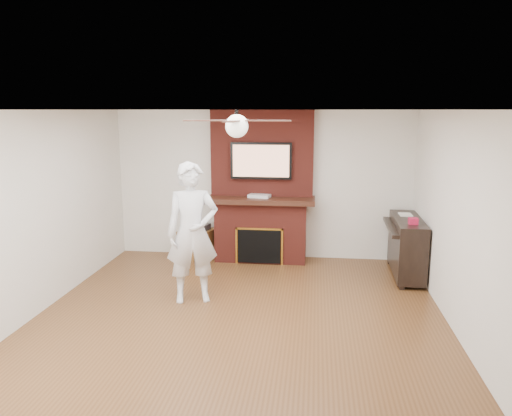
# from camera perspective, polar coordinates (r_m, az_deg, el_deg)

# --- Properties ---
(room_shell) EXTENTS (5.36, 5.86, 2.86)m
(room_shell) POSITION_cam_1_polar(r_m,az_deg,el_deg) (5.79, -2.13, -1.30)
(room_shell) COLOR #503017
(room_shell) RESTS_ON ground
(fireplace) EXTENTS (1.78, 0.64, 2.50)m
(fireplace) POSITION_cam_1_polar(r_m,az_deg,el_deg) (8.32, 0.61, 0.75)
(fireplace) COLOR maroon
(fireplace) RESTS_ON ground
(tv) EXTENTS (1.00, 0.08, 0.60)m
(tv) POSITION_cam_1_polar(r_m,az_deg,el_deg) (8.18, 0.59, 5.42)
(tv) COLOR black
(tv) RESTS_ON fireplace
(ceiling_fan) EXTENTS (1.21, 1.21, 0.31)m
(ceiling_fan) POSITION_cam_1_polar(r_m,az_deg,el_deg) (5.66, -2.21, 9.46)
(ceiling_fan) COLOR black
(ceiling_fan) RESTS_ON room_shell
(person) EXTENTS (0.79, 0.64, 1.85)m
(person) POSITION_cam_1_polar(r_m,az_deg,el_deg) (6.56, -7.29, -2.83)
(person) COLOR silver
(person) RESTS_ON ground
(side_table) EXTENTS (0.61, 0.61, 0.59)m
(side_table) POSITION_cam_1_polar(r_m,az_deg,el_deg) (8.60, -6.77, -3.92)
(side_table) COLOR brown
(side_table) RESTS_ON ground
(piano) EXTENTS (0.54, 1.38, 0.98)m
(piano) POSITION_cam_1_polar(r_m,az_deg,el_deg) (7.92, 16.80, -4.10)
(piano) COLOR black
(piano) RESTS_ON ground
(cable_box) EXTENTS (0.38, 0.27, 0.05)m
(cable_box) POSITION_cam_1_polar(r_m,az_deg,el_deg) (8.21, 0.38, 1.39)
(cable_box) COLOR silver
(cable_box) RESTS_ON fireplace
(candle_orange) EXTENTS (0.07, 0.07, 0.12)m
(candle_orange) POSITION_cam_1_polar(r_m,az_deg,el_deg) (8.38, -1.22, -5.77)
(candle_orange) COLOR #BD4616
(candle_orange) RESTS_ON ground
(candle_green) EXTENTS (0.08, 0.08, 0.09)m
(candle_green) POSITION_cam_1_polar(r_m,az_deg,el_deg) (8.37, 0.52, -5.90)
(candle_green) COLOR #538836
(candle_green) RESTS_ON ground
(candle_cream) EXTENTS (0.07, 0.07, 0.11)m
(candle_cream) POSITION_cam_1_polar(r_m,az_deg,el_deg) (8.36, 0.78, -5.84)
(candle_cream) COLOR #F5DCC3
(candle_cream) RESTS_ON ground
(candle_blue) EXTENTS (0.05, 0.05, 0.08)m
(candle_blue) POSITION_cam_1_polar(r_m,az_deg,el_deg) (8.34, 1.26, -5.98)
(candle_blue) COLOR #326398
(candle_blue) RESTS_ON ground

